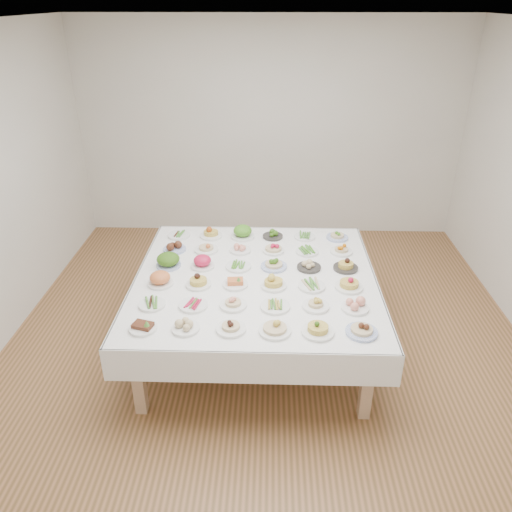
{
  "coord_description": "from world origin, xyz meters",
  "views": [
    {
      "loc": [
        0.02,
        -4.01,
        2.97
      ],
      "look_at": [
        -0.1,
        -0.01,
        0.88
      ],
      "focal_mm": 35.0,
      "sensor_mm": 36.0,
      "label": 1
    }
  ],
  "objects_px": {
    "dish_0": "(143,325)",
    "dish_18": "(168,260)",
    "display_table": "(255,283)",
    "dish_35": "(337,235)"
  },
  "relations": [
    {
      "from": "dish_18",
      "to": "dish_35",
      "type": "relative_size",
      "value": 1.13
    },
    {
      "from": "display_table",
      "to": "dish_35",
      "type": "relative_size",
      "value": 9.89
    },
    {
      "from": "dish_35",
      "to": "dish_0",
      "type": "bearing_deg",
      "value": -135.08
    },
    {
      "from": "dish_18",
      "to": "dish_35",
      "type": "height_order",
      "value": "dish_18"
    },
    {
      "from": "dish_0",
      "to": "dish_18",
      "type": "distance_m",
      "value": 0.99
    },
    {
      "from": "dish_35",
      "to": "dish_18",
      "type": "bearing_deg",
      "value": -158.37
    },
    {
      "from": "display_table",
      "to": "dish_18",
      "type": "bearing_deg",
      "value": 168.3
    },
    {
      "from": "dish_0",
      "to": "display_table",
      "type": "bearing_deg",
      "value": 45.0
    },
    {
      "from": "dish_0",
      "to": "dish_18",
      "type": "relative_size",
      "value": 0.85
    },
    {
      "from": "display_table",
      "to": "dish_35",
      "type": "height_order",
      "value": "dish_35"
    }
  ]
}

